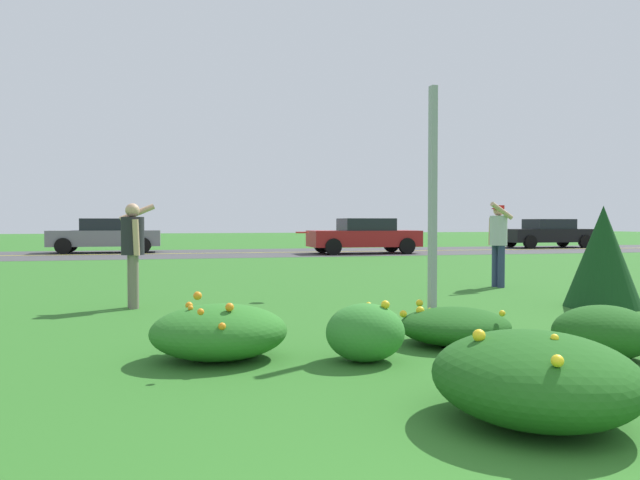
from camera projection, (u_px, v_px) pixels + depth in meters
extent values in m
plane|color=#2D6B23|center=(254.00, 281.00, 13.58)|extent=(120.00, 120.00, 0.00)
cube|color=#424244|center=(213.00, 253.00, 25.58)|extent=(120.00, 7.34, 0.01)
cube|color=yellow|center=(213.00, 253.00, 25.58)|extent=(120.00, 0.16, 0.00)
ellipsoid|color=#2D7526|center=(219.00, 332.00, 5.81)|extent=(1.29, 1.08, 0.52)
sphere|color=orange|center=(230.00, 307.00, 5.57)|extent=(0.08, 0.08, 0.08)
sphere|color=orange|center=(191.00, 316.00, 5.67)|extent=(0.08, 0.08, 0.08)
sphere|color=orange|center=(191.00, 308.00, 5.65)|extent=(0.05, 0.05, 0.05)
sphere|color=orange|center=(201.00, 312.00, 5.24)|extent=(0.06, 0.06, 0.06)
sphere|color=orange|center=(198.00, 296.00, 6.32)|extent=(0.09, 0.09, 0.09)
sphere|color=orange|center=(222.00, 326.00, 5.34)|extent=(0.07, 0.07, 0.07)
sphere|color=orange|center=(189.00, 306.00, 5.93)|extent=(0.07, 0.07, 0.07)
ellipsoid|color=#1E5619|center=(534.00, 377.00, 3.98)|extent=(1.30, 1.40, 0.59)
sphere|color=yellow|center=(555.00, 338.00, 3.81)|extent=(0.05, 0.05, 0.05)
sphere|color=yellow|center=(512.00, 358.00, 3.88)|extent=(0.06, 0.06, 0.06)
sphere|color=yellow|center=(557.00, 361.00, 3.45)|extent=(0.07, 0.07, 0.07)
sphere|color=yellow|center=(479.00, 336.00, 3.97)|extent=(0.08, 0.08, 0.08)
ellipsoid|color=#337F2D|center=(365.00, 332.00, 5.73)|extent=(0.74, 0.69, 0.54)
sphere|color=yellow|center=(375.00, 312.00, 5.82)|extent=(0.06, 0.06, 0.06)
sphere|color=yellow|center=(369.00, 305.00, 5.82)|extent=(0.06, 0.06, 0.06)
sphere|color=yellow|center=(385.00, 305.00, 5.69)|extent=(0.08, 0.08, 0.08)
ellipsoid|color=#1E5619|center=(455.00, 326.00, 6.52)|extent=(1.19, 1.07, 0.39)
sphere|color=yellow|center=(420.00, 310.00, 6.55)|extent=(0.09, 0.09, 0.09)
sphere|color=yellow|center=(403.00, 314.00, 6.53)|extent=(0.08, 0.08, 0.08)
sphere|color=yellow|center=(430.00, 310.00, 6.83)|extent=(0.06, 0.06, 0.06)
sphere|color=yellow|center=(502.00, 313.00, 6.19)|extent=(0.06, 0.06, 0.06)
sphere|color=yellow|center=(419.00, 303.00, 6.89)|extent=(0.08, 0.08, 0.08)
sphere|color=yellow|center=(478.00, 317.00, 6.63)|extent=(0.06, 0.06, 0.06)
ellipsoid|color=#1E5619|center=(603.00, 332.00, 5.80)|extent=(0.97, 0.83, 0.51)
sphere|color=orange|center=(567.00, 324.00, 5.90)|extent=(0.08, 0.08, 0.08)
sphere|color=orange|center=(586.00, 333.00, 5.53)|extent=(0.08, 0.08, 0.08)
cube|color=#93969B|center=(433.00, 212.00, 6.94)|extent=(0.07, 0.10, 2.83)
cone|color=#143D19|center=(603.00, 256.00, 9.39)|extent=(1.14, 1.14, 1.55)
cylinder|color=#232328|center=(133.00, 236.00, 9.26)|extent=(0.34, 0.34, 0.57)
sphere|color=tan|center=(132.00, 210.00, 9.25)|extent=(0.21, 0.21, 0.21)
cylinder|color=#726B5B|center=(132.00, 281.00, 9.36)|extent=(0.14, 0.14, 0.81)
cylinder|color=#726B5B|center=(134.00, 282.00, 9.21)|extent=(0.14, 0.14, 0.81)
cylinder|color=tan|center=(137.00, 213.00, 9.47)|extent=(0.54, 0.19, 0.29)
cylinder|color=tan|center=(136.00, 237.00, 9.09)|extent=(0.13, 0.11, 0.54)
cylinder|color=#B2B2B7|center=(499.00, 231.00, 12.25)|extent=(0.34, 0.34, 0.59)
sphere|color=tan|center=(499.00, 211.00, 12.23)|extent=(0.21, 0.21, 0.21)
cylinder|color=navy|center=(501.00, 267.00, 12.19)|extent=(0.14, 0.14, 0.83)
cylinder|color=navy|center=(495.00, 266.00, 12.34)|extent=(0.14, 0.14, 0.83)
cylinder|color=tan|center=(502.00, 211.00, 12.01)|extent=(0.54, 0.19, 0.35)
cylinder|color=tan|center=(491.00, 231.00, 12.42)|extent=(0.13, 0.11, 0.56)
cylinder|color=red|center=(499.00, 207.00, 12.23)|extent=(0.22, 0.22, 0.07)
cylinder|color=red|center=(495.00, 209.00, 12.19)|extent=(0.16, 0.16, 0.02)
cylinder|color=red|center=(302.00, 232.00, 10.55)|extent=(0.23, 0.23, 0.02)
torus|color=red|center=(302.00, 233.00, 10.55)|extent=(0.23, 0.23, 0.02)
cube|color=black|center=(547.00, 235.00, 31.27)|extent=(4.50, 1.82, 0.66)
cube|color=black|center=(549.00, 224.00, 31.28)|extent=(2.10, 1.64, 0.52)
cylinder|color=black|center=(530.00, 242.00, 30.04)|extent=(0.66, 0.22, 0.66)
cylinder|color=black|center=(510.00, 241.00, 31.77)|extent=(0.66, 0.22, 0.66)
cylinder|color=black|center=(585.00, 241.00, 30.80)|extent=(0.66, 0.22, 0.66)
cylinder|color=black|center=(563.00, 240.00, 32.52)|extent=(0.66, 0.22, 0.66)
cube|color=maroon|center=(364.00, 239.00, 25.43)|extent=(4.50, 1.82, 0.66)
cube|color=black|center=(366.00, 225.00, 25.44)|extent=(2.10, 1.64, 0.52)
cylinder|color=black|center=(333.00, 247.00, 24.20)|extent=(0.66, 0.22, 0.66)
cylinder|color=black|center=(322.00, 245.00, 25.92)|extent=(0.66, 0.22, 0.66)
cylinder|color=black|center=(407.00, 246.00, 24.95)|extent=(0.66, 0.22, 0.66)
cylinder|color=black|center=(391.00, 244.00, 26.68)|extent=(0.66, 0.22, 0.66)
cube|color=slate|center=(106.00, 238.00, 26.09)|extent=(4.50, 1.82, 0.66)
cube|color=black|center=(108.00, 225.00, 26.10)|extent=(2.10, 1.64, 0.52)
cylinder|color=black|center=(63.00, 246.00, 24.86)|extent=(0.66, 0.22, 0.66)
cylinder|color=black|center=(70.00, 245.00, 26.59)|extent=(0.66, 0.22, 0.66)
cylinder|color=black|center=(143.00, 245.00, 25.62)|extent=(0.66, 0.22, 0.66)
cylinder|color=black|center=(144.00, 244.00, 27.34)|extent=(0.66, 0.22, 0.66)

